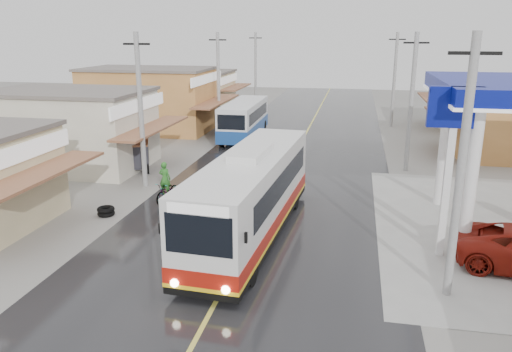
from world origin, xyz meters
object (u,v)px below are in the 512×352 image
(tricycle_near, at_px, (137,154))
(tyre_stack, at_px, (106,211))
(coach_bus, at_px, (252,195))
(cyclist, at_px, (167,188))
(second_bus, at_px, (244,119))

(tricycle_near, distance_m, tyre_stack, 7.73)
(coach_bus, bearing_deg, tricycle_near, 139.89)
(cyclist, distance_m, tricycle_near, 6.38)
(second_bus, distance_m, tricycle_near, 11.21)
(tricycle_near, bearing_deg, cyclist, -75.44)
(tricycle_near, bearing_deg, second_bus, 45.31)
(tricycle_near, xyz_separation_m, tyre_stack, (1.84, -7.46, -0.80))
(cyclist, xyz_separation_m, tricycle_near, (-3.84, 5.08, 0.33))
(second_bus, distance_m, tyre_stack, 18.04)
(tyre_stack, bearing_deg, tricycle_near, 103.86)
(coach_bus, relative_size, cyclist, 5.72)
(second_bus, xyz_separation_m, cyclist, (-0.39, -15.45, -0.85))
(tyre_stack, bearing_deg, second_bus, 82.38)
(coach_bus, relative_size, tricycle_near, 4.68)
(tricycle_near, bearing_deg, coach_bus, -66.33)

